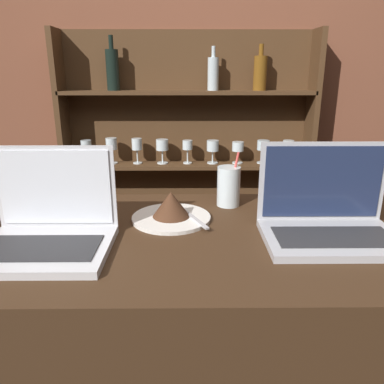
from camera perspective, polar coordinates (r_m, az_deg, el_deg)
back_wall at (r=2.25m, az=-0.07°, el=15.92°), size 7.00×0.06×2.70m
back_shelf at (r=2.24m, az=-0.65°, el=3.44°), size 1.43×0.18×1.65m
laptop_near at (r=0.94m, az=-21.11°, el=-5.00°), size 0.30×0.24×0.22m
laptop_far at (r=0.98m, az=20.08°, el=-3.59°), size 0.33×0.21×0.23m
cake_plate at (r=1.03m, az=-3.17°, el=-2.69°), size 0.22×0.22×0.08m
water_glass at (r=1.14m, az=5.59°, el=0.88°), size 0.07×0.07×0.17m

